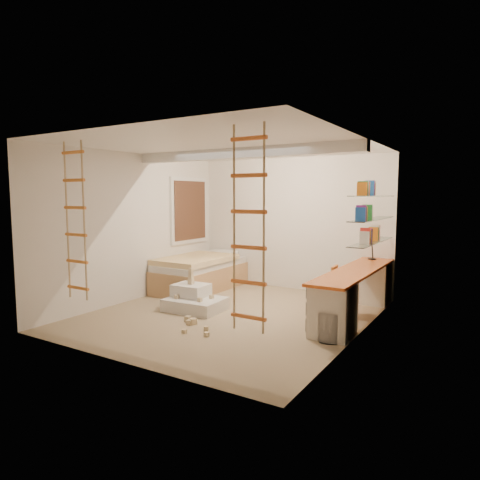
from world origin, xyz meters
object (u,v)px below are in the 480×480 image
Objects in this scene: desk at (355,291)px; bed at (201,273)px; play_platform at (194,300)px; swivel_chair at (328,297)px.

desk is 1.40× the size of bed.
desk is at bearing 21.08° from play_platform.
desk is 3.22m from bed.
bed is at bearing 171.27° from swivel_chair.
desk is 0.43m from swivel_chair.
swivel_chair reaches higher than play_platform.
play_platform is (0.82, -1.28, -0.17)m from bed.
desk is 3.00× the size of play_platform.
bed is (-3.20, 0.36, -0.07)m from desk.
bed is 2.57× the size of swivel_chair.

